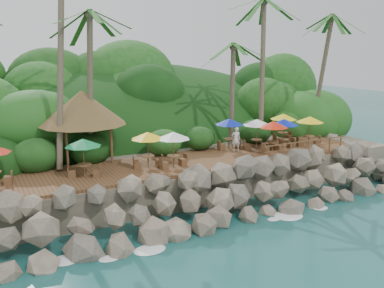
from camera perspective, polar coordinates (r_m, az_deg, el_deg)
ground at (r=23.57m, az=7.00°, el=-11.00°), size 140.00×140.00×0.00m
land_base at (r=36.80m, az=-7.33°, el=-0.50°), size 32.00×25.20×2.10m
jungle_hill at (r=43.96m, az=-10.78°, el=0.17°), size 44.80×28.00×15.40m
seawall at (r=24.68m, az=4.40°, el=-6.94°), size 29.00×4.00×2.30m
terrace at (r=27.66m, az=0.00°, el=-2.42°), size 26.00×5.00×0.20m
jungle_foliage at (r=36.15m, az=-6.72°, el=-2.45°), size 44.00×16.00×12.00m
foam_line at (r=23.78m, az=6.58°, el=-10.68°), size 25.20×0.80×0.06m
palms at (r=29.31m, az=-2.72°, el=18.55°), size 33.46×6.72×14.61m
palapa at (r=27.89m, az=-14.68°, el=4.82°), size 5.60×5.60×4.60m
dining_clusters at (r=28.16m, az=3.06°, el=1.92°), size 23.66×4.59×2.24m
railing at (r=30.04m, az=15.27°, el=-0.26°), size 7.20×0.10×1.00m
waiter at (r=30.00m, az=5.99°, el=0.66°), size 0.75×0.60×1.77m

